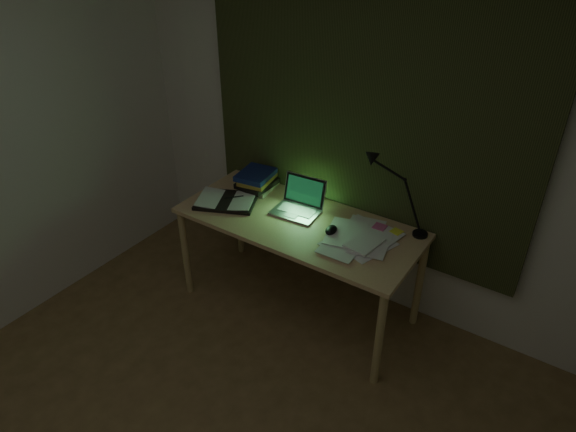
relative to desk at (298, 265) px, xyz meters
The scene contains 11 objects.
wall_back 1.01m from the desk, 64.26° to the left, with size 3.50×0.00×2.50m, color silver.
curtain 1.17m from the desk, 61.98° to the left, with size 2.20×0.06×2.00m, color #283018.
desk is the anchor object (origin of this frame).
laptop 0.48m from the desk, 135.44° to the left, with size 0.30×0.34×0.21m, color silver, non-canonical shape.
open_textbook 0.66m from the desk, behind, with size 0.40×0.28×0.03m, color silver, non-canonical shape.
book_stack 0.67m from the desk, 157.51° to the left, with size 0.22×0.26×0.14m, color silver, non-canonical shape.
loose_papers 0.56m from the desk, ahead, with size 0.36×0.39×0.02m, color white, non-canonical shape.
mouse 0.45m from the desk, ahead, with size 0.07×0.11×0.04m, color black.
sticky_yellow 0.72m from the desk, 20.59° to the left, with size 0.07×0.07×0.01m, color #FCFF35.
sticky_pink 0.63m from the desk, 23.64° to the left, with size 0.08×0.08×0.02m, color #E05798.
desk_lamp 0.98m from the desk, 21.25° to the left, with size 0.34×0.26×0.50m, color black, non-canonical shape.
Camera 1 is at (1.29, -0.77, 2.49)m, focal length 32.00 mm.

